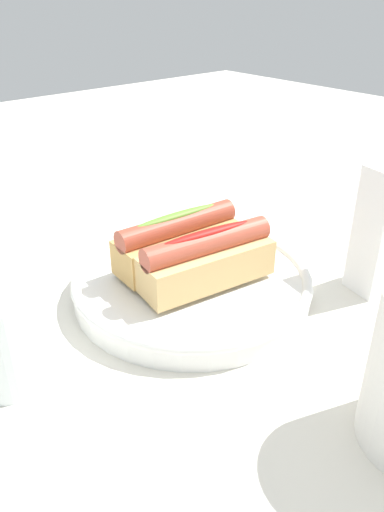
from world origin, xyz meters
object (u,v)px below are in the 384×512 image
at_px(serving_bowl, 192,282).
at_px(water_glass, 5,343).
at_px(hotdog_back, 207,259).
at_px(hotdog_front, 178,241).

distance_m(serving_bowl, water_glass, 0.22).
bearing_deg(serving_bowl, hotdog_back, 85.59).
xyz_separation_m(hotdog_front, water_glass, (0.22, 0.03, -0.02)).
distance_m(hotdog_back, water_glass, 0.22).
height_order(serving_bowl, water_glass, water_glass).
height_order(hotdog_front, water_glass, hotdog_front).
relative_size(serving_bowl, hotdog_back, 1.76).
height_order(serving_bowl, hotdog_back, hotdog_back).
bearing_deg(hotdog_back, water_glass, -7.18).
bearing_deg(water_glass, serving_bowl, -179.96).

